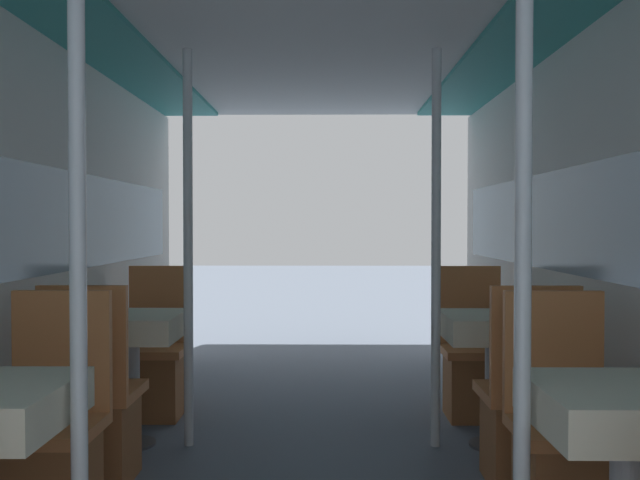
{
  "coord_description": "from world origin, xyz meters",
  "views": [
    {
      "loc": [
        0.09,
        -1.35,
        1.25
      ],
      "look_at": [
        0.04,
        3.05,
        1.15
      ],
      "focal_mm": 40.0,
      "sensor_mm": 36.0,
      "label": 1
    }
  ],
  "objects_px": {
    "chair_left_far_0": "(48,462)",
    "support_pole_left_1": "(188,248)",
    "chair_left_far_1": "(155,371)",
    "chair_right_far_0": "(565,463)",
    "chair_right_near_1": "(525,423)",
    "chair_left_near_1": "(95,422)",
    "dining_table_left_1": "(129,336)",
    "dining_table_right_1": "(496,337)",
    "support_pole_right_1": "(436,248)",
    "chair_right_far_1": "(474,371)",
    "support_pole_right_0": "(523,268)",
    "dining_table_right_0": "(630,426)",
    "support_pole_left_0": "(78,267)"
  },
  "relations": [
    {
      "from": "chair_left_near_1",
      "to": "chair_right_far_1",
      "type": "height_order",
      "value": "same"
    },
    {
      "from": "support_pole_right_0",
      "to": "chair_right_far_1",
      "type": "bearing_deg",
      "value": 81.89
    },
    {
      "from": "support_pole_left_0",
      "to": "support_pole_right_1",
      "type": "relative_size",
      "value": 1.0
    },
    {
      "from": "support_pole_left_1",
      "to": "chair_right_far_1",
      "type": "distance_m",
      "value": 2.0
    },
    {
      "from": "support_pole_right_0",
      "to": "dining_table_right_0",
      "type": "bearing_deg",
      "value": 0.0
    },
    {
      "from": "chair_right_far_0",
      "to": "chair_right_far_1",
      "type": "height_order",
      "value": "same"
    },
    {
      "from": "support_pole_left_0",
      "to": "chair_right_near_1",
      "type": "relative_size",
      "value": 2.3
    },
    {
      "from": "support_pole_right_0",
      "to": "dining_table_right_1",
      "type": "height_order",
      "value": "support_pole_right_0"
    },
    {
      "from": "dining_table_left_1",
      "to": "support_pole_right_1",
      "type": "relative_size",
      "value": 0.33
    },
    {
      "from": "chair_left_far_1",
      "to": "support_pole_right_1",
      "type": "height_order",
      "value": "support_pole_right_1"
    },
    {
      "from": "dining_table_right_1",
      "to": "chair_right_near_1",
      "type": "bearing_deg",
      "value": -90.0
    },
    {
      "from": "chair_right_far_0",
      "to": "chair_left_near_1",
      "type": "bearing_deg",
      "value": -15.43
    },
    {
      "from": "chair_left_near_1",
      "to": "chair_right_far_1",
      "type": "relative_size",
      "value": 1.0
    },
    {
      "from": "chair_left_far_0",
      "to": "chair_right_near_1",
      "type": "distance_m",
      "value": 2.14
    },
    {
      "from": "chair_right_far_1",
      "to": "chair_left_far_1",
      "type": "bearing_deg",
      "value": 0.0
    },
    {
      "from": "chair_right_far_0",
      "to": "support_pole_right_1",
      "type": "distance_m",
      "value": 1.46
    },
    {
      "from": "chair_left_far_0",
      "to": "dining_table_left_1",
      "type": "distance_m",
      "value": 1.21
    },
    {
      "from": "chair_right_far_1",
      "to": "support_pole_right_0",
      "type": "bearing_deg",
      "value": 81.89
    },
    {
      "from": "support_pole_left_0",
      "to": "dining_table_right_0",
      "type": "xyz_separation_m",
      "value": [
        1.73,
        0.0,
        -0.5
      ]
    },
    {
      "from": "chair_left_far_0",
      "to": "chair_right_near_1",
      "type": "height_order",
      "value": "same"
    },
    {
      "from": "dining_table_right_0",
      "to": "support_pole_right_1",
      "type": "distance_m",
      "value": 1.87
    },
    {
      "from": "dining_table_left_1",
      "to": "chair_right_far_1",
      "type": "distance_m",
      "value": 2.17
    },
    {
      "from": "support_pole_left_0",
      "to": "chair_right_far_1",
      "type": "height_order",
      "value": "support_pole_left_0"
    },
    {
      "from": "dining_table_left_1",
      "to": "dining_table_right_0",
      "type": "xyz_separation_m",
      "value": [
        2.07,
        -1.77,
        0.0
      ]
    },
    {
      "from": "support_pole_left_0",
      "to": "dining_table_left_1",
      "type": "relative_size",
      "value": 3.0
    },
    {
      "from": "dining_table_right_0",
      "to": "dining_table_right_1",
      "type": "relative_size",
      "value": 1.0
    },
    {
      "from": "chair_left_near_1",
      "to": "dining_table_right_1",
      "type": "height_order",
      "value": "chair_left_near_1"
    },
    {
      "from": "dining_table_right_0",
      "to": "chair_right_far_0",
      "type": "xyz_separation_m",
      "value": [
        -0.0,
        0.6,
        -0.32
      ]
    },
    {
      "from": "chair_left_far_0",
      "to": "chair_right_far_0",
      "type": "bearing_deg",
      "value": -180.0
    },
    {
      "from": "dining_table_left_1",
      "to": "dining_table_right_1",
      "type": "relative_size",
      "value": 1.0
    },
    {
      "from": "chair_right_near_1",
      "to": "support_pole_right_1",
      "type": "relative_size",
      "value": 0.44
    },
    {
      "from": "chair_left_near_1",
      "to": "chair_right_far_0",
      "type": "height_order",
      "value": "same"
    },
    {
      "from": "support_pole_left_0",
      "to": "dining_table_right_0",
      "type": "height_order",
      "value": "support_pole_left_0"
    },
    {
      "from": "chair_left_far_0",
      "to": "dining_table_right_1",
      "type": "bearing_deg",
      "value": -150.49
    },
    {
      "from": "dining_table_right_1",
      "to": "support_pole_right_1",
      "type": "bearing_deg",
      "value": 180.0
    },
    {
      "from": "dining_table_right_0",
      "to": "chair_right_far_0",
      "type": "height_order",
      "value": "chair_right_far_0"
    },
    {
      "from": "support_pole_left_0",
      "to": "chair_left_near_1",
      "type": "height_order",
      "value": "support_pole_left_0"
    },
    {
      "from": "chair_left_far_0",
      "to": "dining_table_right_0",
      "type": "distance_m",
      "value": 2.17
    },
    {
      "from": "chair_left_far_0",
      "to": "chair_right_near_1",
      "type": "xyz_separation_m",
      "value": [
        2.07,
        0.57,
        0.0
      ]
    },
    {
      "from": "dining_table_left_1",
      "to": "chair_left_far_1",
      "type": "relative_size",
      "value": 0.77
    },
    {
      "from": "chair_left_far_0",
      "to": "support_pole_left_1",
      "type": "height_order",
      "value": "support_pole_left_1"
    },
    {
      "from": "dining_table_right_1",
      "to": "chair_right_near_1",
      "type": "relative_size",
      "value": 0.77
    },
    {
      "from": "chair_right_near_1",
      "to": "support_pole_left_0",
      "type": "bearing_deg",
      "value": -145.92
    },
    {
      "from": "chair_left_far_1",
      "to": "dining_table_right_1",
      "type": "relative_size",
      "value": 1.3
    },
    {
      "from": "chair_left_far_1",
      "to": "chair_right_far_0",
      "type": "distance_m",
      "value": 2.72
    },
    {
      "from": "chair_right_far_0",
      "to": "dining_table_right_1",
      "type": "distance_m",
      "value": 1.21
    },
    {
      "from": "chair_left_far_0",
      "to": "chair_right_far_0",
      "type": "height_order",
      "value": "same"
    },
    {
      "from": "support_pole_left_1",
      "to": "chair_right_far_0",
      "type": "xyz_separation_m",
      "value": [
        1.73,
        -1.17,
        -0.82
      ]
    },
    {
      "from": "chair_left_far_1",
      "to": "support_pole_left_1",
      "type": "height_order",
      "value": "support_pole_left_1"
    },
    {
      "from": "chair_left_near_1",
      "to": "support_pole_right_1",
      "type": "distance_m",
      "value": 2.0
    }
  ]
}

